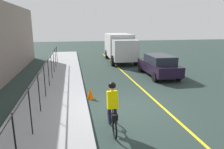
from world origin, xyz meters
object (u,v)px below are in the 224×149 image
Objects in this scene: cyclist_lead at (112,108)px; patrol_sedan at (159,65)px; box_truck_background at (120,46)px; traffic_cone_near at (90,94)px.

patrol_sedan is at bearing -33.07° from cyclist_lead.
patrol_sedan is (7.29, -4.92, -0.09)m from cyclist_lead.
patrol_sedan is at bearing 13.22° from box_truck_background.
cyclist_lead is 0.27× the size of box_truck_background.
traffic_cone_near is at bearing -18.28° from box_truck_background.
box_truck_background is (6.90, 1.32, 0.73)m from patrol_sedan.
box_truck_background reaches higher than cyclist_lead.
box_truck_background is (14.19, -3.60, 0.64)m from cyclist_lead.
cyclist_lead reaches higher than traffic_cone_near.
traffic_cone_near is (3.45, 0.46, -0.62)m from cyclist_lead.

